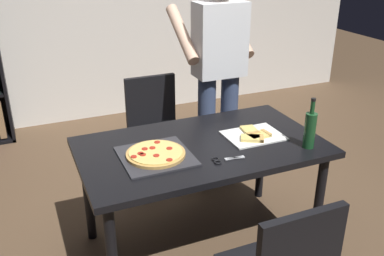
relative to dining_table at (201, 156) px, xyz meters
The scene contains 8 objects.
ground_plane 0.67m from the dining_table, ahead, with size 12.00×12.00×0.00m, color brown.
dining_table is the anchor object (origin of this frame).
chair_far_side 0.93m from the dining_table, 90.00° to the left, with size 0.42×0.42×0.90m.
person_serving_pizza 0.89m from the dining_table, 57.00° to the left, with size 0.55×0.54×1.75m.
pepperoni_pizza_on_tray 0.33m from the dining_table, behind, with size 0.41×0.41×0.04m.
pizza_slices_on_towel 0.37m from the dining_table, ahead, with size 0.36×0.28×0.03m.
wine_bottle 0.68m from the dining_table, 26.17° to the right, with size 0.07×0.07×0.32m.
kitchen_scissors 0.26m from the dining_table, 83.49° to the right, with size 0.20×0.09×0.01m.
Camera 1 is at (-0.99, -2.17, 1.92)m, focal length 40.16 mm.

